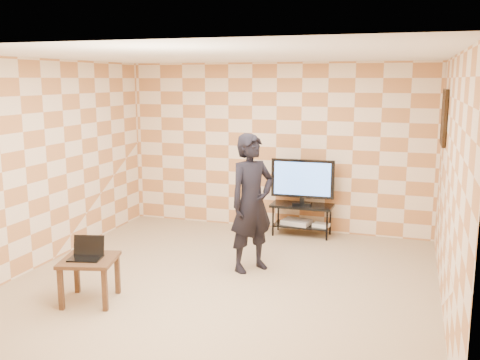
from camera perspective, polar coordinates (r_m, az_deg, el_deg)
name	(u,v)px	position (r m, az deg, el deg)	size (l,w,h in m)	color
floor	(225,280)	(6.68, -1.61, -10.66)	(5.00, 5.00, 0.00)	tan
wall_back	(276,147)	(8.69, 3.87, 3.51)	(5.00, 0.02, 2.70)	beige
wall_front	(112,227)	(4.11, -13.50, -4.89)	(5.00, 0.02, 2.70)	beige
wall_left	(47,162)	(7.53, -19.92, 1.78)	(0.02, 5.00, 2.70)	beige
wall_right	(450,185)	(5.98, 21.53, -0.50)	(0.02, 5.00, 2.70)	beige
ceiling	(224,55)	(6.23, -1.75, 13.15)	(5.00, 5.00, 0.02)	white
wall_art	(444,117)	(7.44, 20.94, 6.27)	(0.04, 0.72, 0.72)	black
tv_stand	(302,213)	(8.48, 6.62, -3.49)	(0.96, 0.43, 0.50)	black
tv	(303,180)	(8.37, 6.69, 0.03)	(0.99, 0.20, 0.71)	black
dvd_player	(297,222)	(8.54, 6.06, -4.47)	(0.43, 0.31, 0.07)	#B5B5B8
game_console	(321,225)	(8.44, 8.64, -4.78)	(0.24, 0.18, 0.06)	silver
side_table	(89,266)	(6.18, -15.77, -8.81)	(0.70, 0.70, 0.50)	#331F10
laptop	(87,253)	(6.16, -16.02, -7.52)	(0.40, 0.34, 0.23)	black
person	(252,203)	(6.80, 1.25, -2.46)	(0.65, 0.42, 1.77)	black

